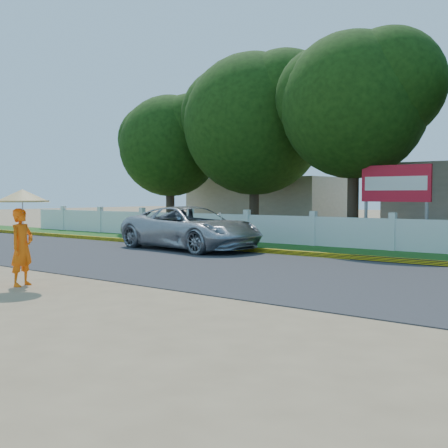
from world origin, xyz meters
name	(u,v)px	position (x,y,z in m)	size (l,w,h in m)	color
ground	(155,301)	(0.00, 0.00, 0.00)	(120.00, 120.00, 0.00)	#9E8460
road	(288,273)	(0.00, 4.50, 0.01)	(60.00, 7.00, 0.02)	#38383A
grass_verge	(375,255)	(0.00, 9.75, 0.01)	(60.00, 3.50, 0.03)	#2D601E
curb	(351,257)	(0.00, 8.05, 0.08)	(40.00, 0.18, 0.16)	yellow
fence	(392,235)	(0.00, 11.20, 0.55)	(40.00, 0.10, 1.10)	silver
building_far	(270,204)	(-10.00, 19.00, 1.40)	(8.00, 5.00, 2.80)	#B7AD99
vehicle	(191,228)	(-5.74, 7.50, 0.75)	(2.49, 5.40, 1.50)	#A9ABB1
monk_with_parasol	(22,223)	(-3.38, -0.48, 1.31)	(1.11, 1.11, 2.01)	#FF640D
billboard	(396,188)	(-0.34, 12.30, 2.14)	(2.50, 0.13, 2.95)	gray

